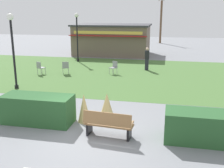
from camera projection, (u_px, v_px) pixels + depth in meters
ground_plane at (86, 138)px, 9.36m from camera, size 80.00×80.00×0.00m
lawn_patch at (129, 74)px, 18.97m from camera, size 36.00×12.00×0.01m
park_bench at (108, 124)px, 9.28m from camera, size 1.74×0.67×0.95m
hedge_left at (38, 109)px, 10.52m from camera, size 2.73×1.10×1.10m
hedge_right at (198, 127)px, 8.99m from camera, size 2.20×1.10×1.04m
ornamental_grass_behind_left at (107, 106)px, 10.84m from camera, size 0.65×0.65×1.09m
ornamental_grass_behind_right at (84, 108)px, 10.57m from camera, size 0.50×0.50×1.14m
lamppost_mid at (12, 42)px, 14.73m from camera, size 0.36×0.36×4.14m
lamppost_far at (77, 31)px, 23.14m from camera, size 0.36×0.36×4.14m
trash_bin at (187, 123)px, 9.61m from camera, size 0.52×0.52×0.77m
food_kiosk at (112, 39)px, 27.52m from camera, size 7.56×5.18×3.03m
cafe_chair_west at (40, 67)px, 18.74m from camera, size 0.59×0.59×0.89m
cafe_chair_east at (114, 67)px, 18.86m from camera, size 0.60×0.60×0.89m
cafe_chair_center at (66, 67)px, 18.81m from camera, size 0.57×0.57×0.89m
person_strolling at (147, 59)px, 20.03m from camera, size 0.34×0.34×1.69m
parked_car_west_slot at (117, 41)px, 34.83m from camera, size 4.28×2.20×1.20m
tree_right_bg at (161, 21)px, 37.16m from camera, size 0.91×0.96×6.79m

